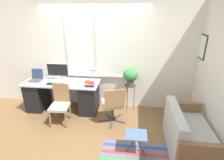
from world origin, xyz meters
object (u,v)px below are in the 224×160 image
Objects in this scene: keyboard at (55,84)px; mouse at (67,84)px; desk_lamp at (93,73)px; plant_stand at (130,88)px; potted_plant at (130,75)px; book_stack at (90,84)px; couch_loveseat at (187,136)px; folding_stool at (136,136)px; monitor at (58,71)px; desk_chair_wooden at (60,103)px; office_chair_swivel at (113,104)px; laptop at (36,78)px.

mouse reaches higher than keyboard.
desk_lamp reaches higher than plant_stand.
plant_stand is 1.69× the size of potted_plant.
mouse is at bearing 177.83° from book_stack.
folding_stool is (-0.91, -0.20, 0.06)m from couch_loveseat.
keyboard is 0.92m from desk_lamp.
monitor is 3.14m from couch_loveseat.
office_chair_swivel is (1.16, 0.11, 0.01)m from desk_chair_wooden.
keyboard is 0.83m from book_stack.
potted_plant is (1.50, 0.68, 0.47)m from desk_chair_wooden.
couch_loveseat is at bearing -19.39° from mouse.
mouse is at bearing -158.40° from desk_lamp.
plant_stand is at bearing 21.07° from book_stack.
monitor is 0.87m from desk_chair_wooden.
desk_lamp is 2.35m from couch_loveseat.
couch_loveseat is (3.38, -1.10, -0.53)m from laptop.
laptop is at bearing 170.65° from book_stack.
laptop is 0.76× the size of folding_stool.
book_stack is at bearing -19.68° from monitor.
mouse is 0.47m from desk_chair_wooden.
laptop is at bearing 152.26° from folding_stool.
keyboard is at bearing 72.43° from couch_loveseat.
office_chair_swivel is at bearing -21.47° from book_stack.
potted_plant is 1.05× the size of folding_stool.
mouse is 0.09× the size of plant_stand.
desk_lamp is 1.80m from folding_stool.
folding_stool is at bearing -51.86° from desk_lamp.
desk_chair_wooden is 1.72m from potted_plant.
couch_loveseat reaches higher than plant_stand.
laptop is at bearing 159.96° from keyboard.
book_stack is (-0.03, -0.25, -0.19)m from desk_lamp.
potted_plant is (0.00, 0.00, 0.33)m from plant_stand.
plant_stand is (0.91, 0.35, -0.21)m from book_stack.
couch_loveseat is at bearing 137.10° from office_chair_swivel.
desk_lamp is 0.93× the size of folding_stool.
mouse is 1.50m from plant_stand.
mouse is at bearing -42.95° from monitor.
book_stack is at bearing 24.77° from desk_chair_wooden.
desk_chair_wooden is 0.67× the size of couch_loveseat.
desk_chair_wooden is (0.26, -0.64, -0.54)m from monitor.
laptop is at bearing -31.21° from office_chair_swivel.
folding_stool is at bearing 102.45° from couch_loveseat.
couch_loveseat is at bearing 12.45° from folding_stool.
desk_chair_wooden is (-0.62, -0.58, -0.55)m from desk_lamp.
book_stack is 0.26× the size of office_chair_swivel.
couch_loveseat is at bearing -15.88° from desk_chair_wooden.
potted_plant reaches higher than keyboard.
mouse is 0.17× the size of desk_lamp.
mouse is 1.18m from office_chair_swivel.
couch_loveseat is (1.41, -0.64, -0.19)m from office_chair_swivel.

